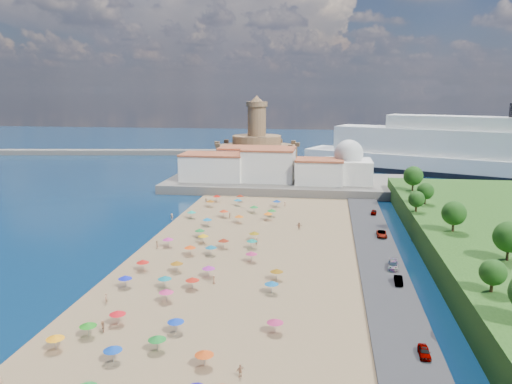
# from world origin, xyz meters

# --- Properties ---
(ground) EXTENTS (700.00, 700.00, 0.00)m
(ground) POSITION_xyz_m (0.00, 0.00, 0.00)
(ground) COLOR #071938
(ground) RESTS_ON ground
(terrace) EXTENTS (90.00, 36.00, 3.00)m
(terrace) POSITION_xyz_m (10.00, 73.00, 1.50)
(terrace) COLOR #59544C
(terrace) RESTS_ON ground
(jetty) EXTENTS (18.00, 70.00, 2.40)m
(jetty) POSITION_xyz_m (-12.00, 108.00, 1.20)
(jetty) COLOR #59544C
(jetty) RESTS_ON ground
(breakwater) EXTENTS (199.03, 34.77, 2.60)m
(breakwater) POSITION_xyz_m (-110.00, 153.00, 1.30)
(breakwater) COLOR #59544C
(breakwater) RESTS_ON ground
(waterfront_buildings) EXTENTS (57.00, 29.00, 11.00)m
(waterfront_buildings) POSITION_xyz_m (-3.05, 73.64, 7.88)
(waterfront_buildings) COLOR silver
(waterfront_buildings) RESTS_ON terrace
(domed_building) EXTENTS (16.00, 16.00, 15.00)m
(domed_building) POSITION_xyz_m (30.00, 71.00, 8.97)
(domed_building) COLOR silver
(domed_building) RESTS_ON terrace
(fortress) EXTENTS (40.00, 40.00, 32.40)m
(fortress) POSITION_xyz_m (-12.00, 138.00, 6.68)
(fortress) COLOR #97704B
(fortress) RESTS_ON ground
(cruise_ship) EXTENTS (134.30, 71.89, 29.95)m
(cruise_ship) POSITION_xyz_m (78.73, 108.80, 8.87)
(cruise_ship) COLOR black
(cruise_ship) RESTS_ON ground
(beach_parasols) EXTENTS (32.21, 115.79, 2.20)m
(beach_parasols) POSITION_xyz_m (-1.37, -12.83, 2.15)
(beach_parasols) COLOR gray
(beach_parasols) RESTS_ON beach
(beachgoers) EXTENTS (36.40, 102.15, 1.89)m
(beachgoers) POSITION_xyz_m (-2.33, -2.50, 1.13)
(beachgoers) COLOR tan
(beachgoers) RESTS_ON beach
(parked_cars) EXTENTS (2.57, 80.46, 1.41)m
(parked_cars) POSITION_xyz_m (36.00, -2.22, 1.37)
(parked_cars) COLOR gray
(parked_cars) RESTS_ON promenade
(hillside_trees) EXTENTS (14.35, 106.47, 7.21)m
(hillside_trees) POSITION_xyz_m (48.54, -7.09, 9.90)
(hillside_trees) COLOR #382314
(hillside_trees) RESTS_ON hillside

